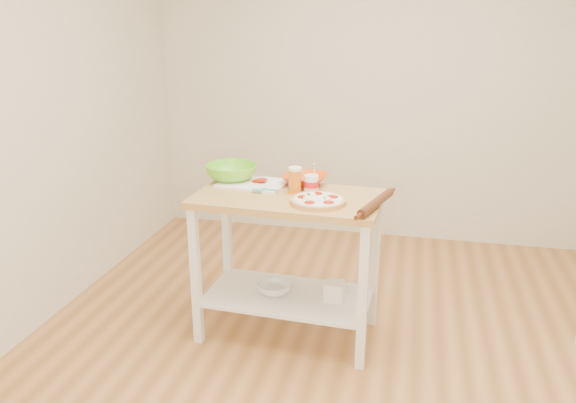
{
  "coord_description": "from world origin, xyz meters",
  "views": [
    {
      "loc": [
        0.25,
        -2.57,
        1.88
      ],
      "look_at": [
        -0.43,
        0.39,
        0.88
      ],
      "focal_mm": 35.0,
      "sensor_mm": 36.0,
      "label": 1
    }
  ],
  "objects_px": {
    "prep_island": "(288,237)",
    "shelf_glass_bowl": "(275,288)",
    "cutting_board": "(253,183)",
    "orange_bowl": "(305,180)",
    "shelf_bin": "(334,291)",
    "green_bowl": "(232,172)",
    "yogurt_tub": "(311,184)",
    "beer_pint": "(295,180)",
    "spatula": "(264,190)",
    "rolling_pin": "(376,203)",
    "knife": "(241,177)",
    "pizza": "(318,200)"
  },
  "relations": [
    {
      "from": "prep_island",
      "to": "shelf_glass_bowl",
      "type": "distance_m",
      "value": 0.36
    },
    {
      "from": "prep_island",
      "to": "cutting_board",
      "type": "xyz_separation_m",
      "value": [
        -0.26,
        0.18,
        0.26
      ]
    },
    {
      "from": "orange_bowl",
      "to": "shelf_bin",
      "type": "height_order",
      "value": "orange_bowl"
    },
    {
      "from": "green_bowl",
      "to": "yogurt_tub",
      "type": "bearing_deg",
      "value": -14.43
    },
    {
      "from": "prep_island",
      "to": "beer_pint",
      "type": "xyz_separation_m",
      "value": [
        0.03,
        0.06,
        0.33
      ]
    },
    {
      "from": "beer_pint",
      "to": "yogurt_tub",
      "type": "distance_m",
      "value": 0.1
    },
    {
      "from": "prep_island",
      "to": "yogurt_tub",
      "type": "xyz_separation_m",
      "value": [
        0.12,
        0.09,
        0.31
      ]
    },
    {
      "from": "spatula",
      "to": "shelf_bin",
      "type": "height_order",
      "value": "spatula"
    },
    {
      "from": "prep_island",
      "to": "spatula",
      "type": "relative_size",
      "value": 7.21
    },
    {
      "from": "orange_bowl",
      "to": "shelf_bin",
      "type": "distance_m",
      "value": 0.7
    },
    {
      "from": "green_bowl",
      "to": "rolling_pin",
      "type": "height_order",
      "value": "green_bowl"
    },
    {
      "from": "cutting_board",
      "to": "shelf_bin",
      "type": "height_order",
      "value": "cutting_board"
    },
    {
      "from": "green_bowl",
      "to": "shelf_glass_bowl",
      "type": "relative_size",
      "value": 1.48
    },
    {
      "from": "prep_island",
      "to": "shelf_glass_bowl",
      "type": "relative_size",
      "value": 5.03
    },
    {
      "from": "beer_pint",
      "to": "knife",
      "type": "bearing_deg",
      "value": 152.79
    },
    {
      "from": "yogurt_tub",
      "to": "prep_island",
      "type": "bearing_deg",
      "value": -142.57
    },
    {
      "from": "cutting_board",
      "to": "orange_bowl",
      "type": "bearing_deg",
      "value": 17.7
    },
    {
      "from": "knife",
      "to": "beer_pint",
      "type": "distance_m",
      "value": 0.45
    },
    {
      "from": "pizza",
      "to": "rolling_pin",
      "type": "relative_size",
      "value": 0.73
    },
    {
      "from": "yogurt_tub",
      "to": "rolling_pin",
      "type": "xyz_separation_m",
      "value": [
        0.39,
        -0.2,
        -0.03
      ]
    },
    {
      "from": "cutting_board",
      "to": "beer_pint",
      "type": "distance_m",
      "value": 0.32
    },
    {
      "from": "prep_island",
      "to": "cutting_board",
      "type": "distance_m",
      "value": 0.41
    },
    {
      "from": "pizza",
      "to": "beer_pint",
      "type": "height_order",
      "value": "beer_pint"
    },
    {
      "from": "spatula",
      "to": "beer_pint",
      "type": "distance_m",
      "value": 0.19
    },
    {
      "from": "knife",
      "to": "yogurt_tub",
      "type": "distance_m",
      "value": 0.52
    },
    {
      "from": "orange_bowl",
      "to": "yogurt_tub",
      "type": "height_order",
      "value": "yogurt_tub"
    },
    {
      "from": "cutting_board",
      "to": "shelf_bin",
      "type": "distance_m",
      "value": 0.82
    },
    {
      "from": "spatula",
      "to": "orange_bowl",
      "type": "bearing_deg",
      "value": 50.41
    },
    {
      "from": "knife",
      "to": "green_bowl",
      "type": "relative_size",
      "value": 0.8
    },
    {
      "from": "shelf_glass_bowl",
      "to": "prep_island",
      "type": "bearing_deg",
      "value": -2.74
    },
    {
      "from": "orange_bowl",
      "to": "spatula",
      "type": "bearing_deg",
      "value": -133.05
    },
    {
      "from": "cutting_board",
      "to": "yogurt_tub",
      "type": "height_order",
      "value": "yogurt_tub"
    },
    {
      "from": "pizza",
      "to": "spatula",
      "type": "bearing_deg",
      "value": 160.01
    },
    {
      "from": "spatula",
      "to": "knife",
      "type": "height_order",
      "value": "knife"
    },
    {
      "from": "prep_island",
      "to": "shelf_glass_bowl",
      "type": "height_order",
      "value": "prep_island"
    },
    {
      "from": "yogurt_tub",
      "to": "cutting_board",
      "type": "bearing_deg",
      "value": 167.15
    },
    {
      "from": "prep_island",
      "to": "yogurt_tub",
      "type": "relative_size",
      "value": 6.02
    },
    {
      "from": "green_bowl",
      "to": "spatula",
      "type": "bearing_deg",
      "value": -37.63
    },
    {
      "from": "green_bowl",
      "to": "cutting_board",
      "type": "bearing_deg",
      "value": -18.23
    },
    {
      "from": "prep_island",
      "to": "knife",
      "type": "bearing_deg",
      "value": 144.63
    },
    {
      "from": "cutting_board",
      "to": "beer_pint",
      "type": "relative_size",
      "value": 2.81
    },
    {
      "from": "pizza",
      "to": "shelf_bin",
      "type": "relative_size",
      "value": 2.75
    },
    {
      "from": "beer_pint",
      "to": "orange_bowl",
      "type": "bearing_deg",
      "value": 82.34
    },
    {
      "from": "spatula",
      "to": "yogurt_tub",
      "type": "bearing_deg",
      "value": 18.04
    },
    {
      "from": "prep_island",
      "to": "shelf_glass_bowl",
      "type": "xyz_separation_m",
      "value": [
        -0.09,
        0.0,
        -0.35
      ]
    },
    {
      "from": "pizza",
      "to": "cutting_board",
      "type": "distance_m",
      "value": 0.54
    },
    {
      "from": "pizza",
      "to": "rolling_pin",
      "type": "bearing_deg",
      "value": -0.87
    },
    {
      "from": "knife",
      "to": "orange_bowl",
      "type": "height_order",
      "value": "orange_bowl"
    },
    {
      "from": "spatula",
      "to": "shelf_bin",
      "type": "relative_size",
      "value": 1.35
    },
    {
      "from": "pizza",
      "to": "green_bowl",
      "type": "bearing_deg",
      "value": 151.51
    }
  ]
}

